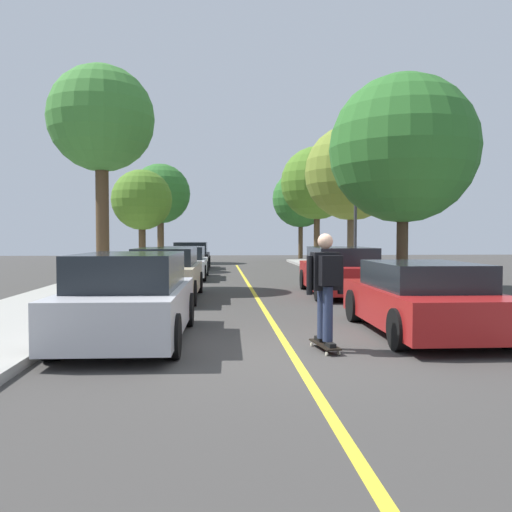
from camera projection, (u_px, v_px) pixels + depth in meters
name	position (u px, v px, depth m)	size (l,w,h in m)	color
ground	(291.00, 352.00, 7.80)	(80.00, 80.00, 0.00)	#3D3A38
center_line	(266.00, 313.00, 11.79)	(0.12, 39.20, 0.01)	gold
parked_car_left_nearest	(130.00, 298.00, 8.64)	(1.93, 4.10, 1.44)	#B7B7BC
parked_car_left_near	(166.00, 274.00, 14.47)	(1.91, 4.48, 1.40)	#BCAD89
parked_car_left_far	(183.00, 263.00, 21.45)	(2.01, 4.32, 1.29)	white
parked_car_left_farthest	(191.00, 256.00, 27.92)	(1.98, 4.09, 1.41)	black
parked_car_right_nearest	(422.00, 299.00, 9.29)	(1.96, 4.15, 1.26)	maroon
parked_car_right_near	(340.00, 271.00, 15.50)	(2.06, 4.61, 1.40)	maroon
street_tree_left_nearest	(101.00, 120.00, 16.65)	(3.34, 3.34, 6.97)	#4C3823
street_tree_left_near	(142.00, 200.00, 25.42)	(2.91, 2.91, 4.79)	#4C3823
street_tree_left_far	(160.00, 194.00, 33.52)	(3.78, 3.78, 6.18)	#4C3823
street_tree_right_nearest	(403.00, 149.00, 16.60)	(4.65, 4.65, 6.65)	#3D2D1E
street_tree_right_near	(352.00, 173.00, 22.95)	(4.13, 4.13, 6.41)	brown
street_tree_right_far	(317.00, 183.00, 31.13)	(4.30, 4.30, 6.87)	#4C3823
street_tree_right_farthest	(301.00, 199.00, 37.31)	(4.02, 4.02, 6.23)	#4C3823
streetlamp	(356.00, 196.00, 20.50)	(0.36, 0.24, 5.49)	#38383D
skateboard	(325.00, 345.00, 7.92)	(0.34, 0.86, 0.10)	black
skateboarder	(326.00, 282.00, 7.85)	(0.59, 0.71, 1.65)	black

